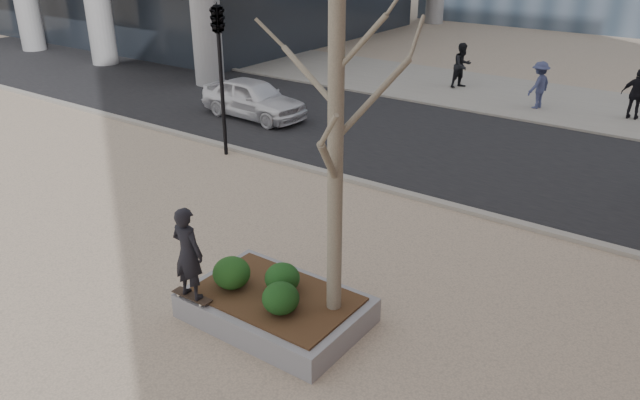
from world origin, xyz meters
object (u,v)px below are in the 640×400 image
Objects in this scene: planter at (276,308)px; police_car at (253,98)px; skateboard at (192,297)px; skateboarder at (188,253)px.

planter is 12.16m from police_car.
police_car is (-7.18, 9.77, 0.21)m from skateboard.
police_car reaches higher than skateboard.
police_car is at bearing 125.11° from skateboard.
planter is at bearing -134.11° from police_car.
skateboarder is (0.00, 0.00, 0.86)m from skateboard.
planter is 3.85× the size of skateboard.
planter is 0.75× the size of police_car.
skateboard is 0.48× the size of skateboarder.
police_car is (-8.28, 8.89, 0.47)m from planter.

